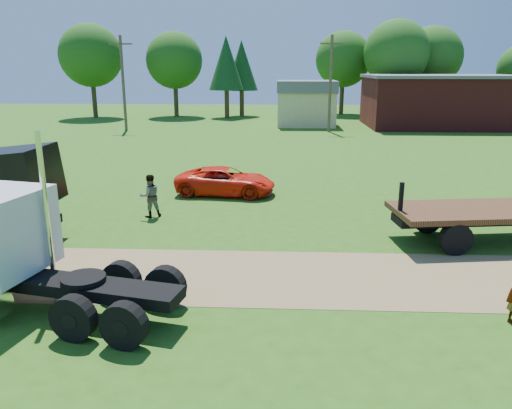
{
  "coord_description": "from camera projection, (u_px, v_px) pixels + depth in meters",
  "views": [
    {
      "loc": [
        1.21,
        -14.05,
        6.19
      ],
      "look_at": [
        0.44,
        2.42,
        1.6
      ],
      "focal_mm": 35.0,
      "sensor_mm": 36.0,
      "label": 1
    }
  ],
  "objects": [
    {
      "name": "orange_pickup",
      "position": [
        225.0,
        181.0,
        24.74
      ],
      "size": [
        5.11,
        2.76,
        1.36
      ],
      "primitive_type": "imported",
      "rotation": [
        0.0,
        0.0,
        1.47
      ],
      "color": "red",
      "rests_on": "ground"
    },
    {
      "name": "spectator_b",
      "position": [
        150.0,
        196.0,
        20.97
      ],
      "size": [
        1.11,
        1.04,
        1.83
      ],
      "primitive_type": "imported",
      "rotation": [
        0.0,
        0.0,
        3.64
      ],
      "color": "#999999",
      "rests_on": "ground"
    },
    {
      "name": "white_semi_tractor",
      "position": [
        1.0,
        250.0,
        12.95
      ],
      "size": [
        7.84,
        4.01,
        4.63
      ],
      "rotation": [
        0.0,
        0.0,
        -0.22
      ],
      "color": "black",
      "rests_on": "ground"
    },
    {
      "name": "brick_building",
      "position": [
        440.0,
        101.0,
        52.2
      ],
      "size": [
        15.4,
        10.4,
        5.3
      ],
      "color": "maroon",
      "rests_on": "ground"
    },
    {
      "name": "utility_poles",
      "position": [
        330.0,
        82.0,
        47.38
      ],
      "size": [
        42.2,
        0.28,
        9.0
      ],
      "color": "brown",
      "rests_on": "ground"
    },
    {
      "name": "tree_row",
      "position": [
        306.0,
        58.0,
        61.15
      ],
      "size": [
        58.41,
        13.01,
        11.58
      ],
      "color": "#362916",
      "rests_on": "ground"
    },
    {
      "name": "tan_shed",
      "position": [
        306.0,
        103.0,
        52.9
      ],
      "size": [
        6.2,
        5.4,
        4.7
      ],
      "color": "tan",
      "rests_on": "ground"
    },
    {
      "name": "ground",
      "position": [
        238.0,
        276.0,
        15.24
      ],
      "size": [
        140.0,
        140.0,
        0.0
      ],
      "primitive_type": "plane",
      "color": "#2B5212",
      "rests_on": "ground"
    },
    {
      "name": "dirt_track",
      "position": [
        238.0,
        276.0,
        15.24
      ],
      "size": [
        120.0,
        4.2,
        0.01
      ],
      "primitive_type": "cube",
      "color": "olive",
      "rests_on": "ground"
    }
  ]
}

